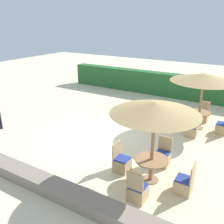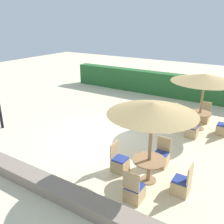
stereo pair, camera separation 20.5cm
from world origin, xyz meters
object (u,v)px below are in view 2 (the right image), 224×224
object	(u,v)px
parasol_front_right	(152,109)
patio_chair_front_right_east	(181,185)
patio_chair_front_right_west	(120,163)
patio_chair_back_right_north	(204,117)
patio_chair_back_right_west	(179,119)
parasol_back_right	(205,78)
round_table_back_right	(200,117)
patio_chair_back_right_south	(192,131)
patio_chair_front_right_south	(134,192)
patio_chair_front_right_north	(161,158)
round_table_front_right	(149,165)
patio_chair_back_right_east	(223,128)

from	to	relation	value
parasol_front_right	patio_chair_front_right_east	xyz separation A→B (m)	(1.00, -0.05, -2.01)
parasol_front_right	patio_chair_front_right_west	bearing A→B (deg)	-179.83
patio_chair_back_right_north	patio_chair_back_right_west	xyz separation A→B (m)	(-0.89, -0.86, 0.00)
parasol_back_right	parasol_front_right	size ratio (longest dim) A/B	1.11
round_table_back_right	patio_chair_front_right_west	distance (m)	4.77
patio_chair_back_right_south	patio_chair_back_right_west	distance (m)	1.33
parasol_front_right	round_table_back_right	bearing A→B (deg)	86.35
parasol_front_right	patio_chair_front_right_south	xyz separation A→B (m)	(0.03, -0.98, -2.01)
parasol_back_right	patio_chair_back_right_west	world-z (taller)	parasol_back_right
round_table_back_right	patio_chair_front_right_west	xyz separation A→B (m)	(-1.28, -4.58, -0.30)
parasol_back_right	patio_chair_front_right_east	bearing A→B (deg)	-81.30
patio_chair_front_right_east	patio_chair_front_right_north	size ratio (longest dim) A/B	1.00
patio_chair_front_right_east	parasol_front_right	bearing A→B (deg)	87.26
round_table_back_right	patio_chair_back_right_west	world-z (taller)	patio_chair_back_right_west
patio_chair_front_right_north	patio_chair_front_right_west	distance (m)	1.39
patio_chair_back_right_west	patio_chair_front_right_east	bearing A→B (deg)	18.87
parasol_front_right	round_table_front_right	size ratio (longest dim) A/B	2.53
patio_chair_front_right_east	parasol_back_right	bearing A→B (deg)	8.70
parasol_back_right	patio_chair_back_right_north	distance (m)	2.19
round_table_back_right	patio_chair_back_right_south	distance (m)	1.01
parasol_front_right	patio_chair_front_right_west	size ratio (longest dim) A/B	2.65
patio_chair_back_right_south	round_table_front_right	size ratio (longest dim) A/B	0.96
patio_chair_back_right_west	patio_chair_back_right_north	bearing A→B (deg)	133.89
round_table_back_right	patio_chair_front_right_south	size ratio (longest dim) A/B	1.01
patio_chair_back_right_east	parasol_front_right	world-z (taller)	parasol_front_right
parasol_front_right	patio_chair_front_right_east	world-z (taller)	parasol_front_right
patio_chair_back_right_west	parasol_back_right	bearing A→B (deg)	86.67
patio_chair_back_right_east	patio_chair_front_right_east	size ratio (longest dim) A/B	1.00
round_table_front_right	patio_chair_front_right_north	distance (m)	1.02
patio_chair_front_right_west	parasol_front_right	bearing A→B (deg)	90.17
patio_chair_back_right_north	patio_chair_front_right_south	bearing A→B (deg)	87.71
parasol_back_right	patio_chair_back_right_south	distance (m)	2.22
patio_chair_back_right_north	patio_chair_front_right_north	world-z (taller)	same
parasol_back_right	patio_chair_back_right_west	distance (m)	2.19
patio_chair_front_right_west	patio_chair_front_right_south	size ratio (longest dim) A/B	1.00
parasol_back_right	patio_chair_front_right_west	bearing A→B (deg)	-105.61
parasol_back_right	parasol_front_right	distance (m)	4.59
round_table_back_right	patio_chair_front_right_south	distance (m)	5.58
patio_chair_front_right_west	patio_chair_front_right_south	xyz separation A→B (m)	(1.02, -0.98, 0.00)
patio_chair_back_right_north	patio_chair_front_right_west	size ratio (longest dim) A/B	1.00
patio_chair_front_right_north	patio_chair_front_right_west	size ratio (longest dim) A/B	1.00
parasol_back_right	round_table_front_right	world-z (taller)	parasol_back_right
patio_chair_front_right_north	patio_chair_front_right_south	distance (m)	1.97
round_table_front_right	patio_chair_front_right_north	bearing A→B (deg)	90.67
patio_chair_back_right_north	patio_chair_front_right_south	distance (m)	6.48
round_table_back_right	patio_chair_back_right_west	bearing A→B (deg)	176.67
parasol_back_right	patio_chair_back_right_west	xyz separation A→B (m)	(-0.89, 0.05, -2.00)
patio_chair_back_right_south	patio_chair_back_right_west	bearing A→B (deg)	129.98
patio_chair_back_right_west	patio_chair_front_right_west	distance (m)	4.65
patio_chair_back_right_west	patio_chair_front_right_east	distance (m)	4.94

